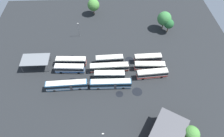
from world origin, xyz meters
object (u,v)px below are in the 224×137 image
bus_row2_slot0 (71,61)px  depot_building (167,134)px  maintenance_shelter (35,60)px  lamp_post_by_building (79,29)px  bus_row1_slot3 (111,84)px  bus_row2_slot1 (70,68)px  tree_northeast (191,134)px  tree_northwest (169,24)px  tree_north_edge (164,19)px  bus_row1_slot1 (109,67)px  bus_row2_slot3 (67,85)px  bus_row0_slot0 (148,58)px  bus_row0_slot2 (152,74)px  bus_row1_slot2 (109,75)px  bus_row1_slot0 (109,59)px  tree_south_edge (93,5)px  bus_row0_slot1 (149,66)px

bus_row2_slot0 → depot_building: bearing=134.5°
maintenance_shelter → depot_building: bearing=145.0°
depot_building → lamp_post_by_building: lamp_post_by_building is taller
bus_row1_slot3 → bus_row2_slot1: same height
bus_row2_slot0 → tree_northeast: size_ratio=1.69×
bus_row2_slot0 → tree_northwest: bearing=-157.0°
depot_building → tree_north_edge: tree_north_edge is taller
bus_row1_slot1 → bus_row2_slot3: 17.82m
bus_row0_slot0 → bus_row1_slot1: same height
bus_row2_slot3 → tree_northeast: tree_northeast is taller
bus_row2_slot1 → maintenance_shelter: maintenance_shelter is taller
tree_north_edge → maintenance_shelter: bearing=21.1°
bus_row0_slot0 → tree_northeast: bearing=102.0°
bus_row0_slot2 → bus_row2_slot0: bearing=-14.2°
tree_north_edge → tree_northwest: size_ratio=1.32×
tree_northwest → bus_row2_slot3: bearing=34.5°
tree_northwest → lamp_post_by_building: bearing=1.6°
bus_row1_slot1 → depot_building: size_ratio=1.01×
bus_row1_slot2 → maintenance_shelter: 30.13m
bus_row0_slot2 → bus_row0_slot0: bearing=-87.6°
bus_row1_slot0 → tree_northwest: 33.95m
bus_row0_slot0 → tree_south_edge: 41.49m
bus_row0_slot0 → lamp_post_by_building: (29.07, -17.40, 2.21)m
bus_row2_slot3 → lamp_post_by_building: bearing=-95.7°
bus_row0_slot0 → bus_row0_slot1: 4.23m
bus_row0_slot2 → lamp_post_by_building: (29.42, -25.55, 2.21)m
lamp_post_by_building → tree_northeast: 62.39m
tree_northeast → bus_row2_slot3: bearing=-28.7°
bus_row0_slot2 → maintenance_shelter: bearing=-9.4°
bus_row1_slot1 → bus_row0_slot0: bearing=-165.2°
bus_row1_slot0 → bus_row1_slot1: size_ratio=0.74×
tree_northwest → bus_row0_slot1: bearing=61.2°
bus_row0_slot0 → depot_building: size_ratio=0.74×
tree_northwest → bus_row1_slot0: bearing=33.1°
bus_row1_slot3 → tree_north_edge: size_ratio=1.66×
bus_row0_slot2 → bus_row1_slot2: same height
bus_row2_slot1 → bus_row2_slot3: 8.07m
bus_row1_slot2 → maintenance_shelter: size_ratio=1.07×
bus_row2_slot3 → bus_row1_slot3: bearing=179.6°
bus_row1_slot0 → bus_row2_slot1: (15.89, 4.02, 0.00)m
lamp_post_by_building → tree_northwest: lamp_post_by_building is taller
bus_row1_slot2 → tree_north_edge: size_ratio=1.27×
depot_building → tree_north_edge: size_ratio=1.65×
bus_row2_slot1 → bus_row2_slot3: (0.30, 8.06, 0.00)m
bus_row0_slot0 → bus_row0_slot2: same height
bus_row0_slot1 → bus_row1_slot3: bearing=26.7°
maintenance_shelter → bus_row0_slot0: bearing=-179.2°
bus_row1_slot1 → tree_south_edge: (6.55, -38.88, 3.44)m
bus_row1_slot1 → bus_row0_slot1: bearing=180.0°
depot_building → tree_northwest: (-12.09, -51.08, 1.57)m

